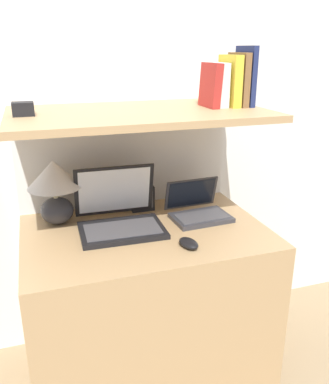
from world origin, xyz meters
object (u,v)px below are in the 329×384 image
object	(u,v)px
laptop_small	(198,210)
computer_mouse	(189,243)
book_brown	(238,80)
laptop_large	(119,216)
shelf_gadget	(23,109)
table_lamp	(55,184)
book_white	(219,85)
book_navy	(245,76)
router_box	(141,197)
book_red	(210,85)
book_yellow	(230,81)

from	to	relation	value
laptop_small	computer_mouse	xyz separation A→B (m)	(-0.15, -0.27, -0.02)
laptop_small	book_brown	size ratio (longest dim) A/B	1.23
laptop_large	shelf_gadget	size ratio (longest dim) A/B	4.64
table_lamp	laptop_small	bearing A→B (deg)	-12.39
book_brown	book_white	size ratio (longest dim) A/B	1.22
shelf_gadget	book_white	bearing A→B (deg)	0.00
laptop_small	book_navy	size ratio (longest dim) A/B	1.09
router_box	book_navy	distance (m)	0.74
laptop_small	router_box	xyz separation A→B (m)	(-0.22, 0.18, 0.02)
shelf_gadget	router_box	bearing A→B (deg)	19.27
book_red	book_yellow	bearing A→B (deg)	0.00
computer_mouse	book_white	world-z (taller)	book_white
book_navy	book_red	bearing A→B (deg)	180.00
book_white	book_red	distance (m)	0.04
router_box	laptop_large	bearing A→B (deg)	-129.09
computer_mouse	book_yellow	size ratio (longest dim) A/B	0.53
book_yellow	book_red	world-z (taller)	book_yellow
laptop_small	book_yellow	xyz separation A→B (m)	(0.14, 0.01, 0.58)
book_yellow	book_red	bearing A→B (deg)	180.00
book_white	router_box	bearing A→B (deg)	150.61
computer_mouse	book_brown	bearing A→B (deg)	40.41
computer_mouse	book_white	size ratio (longest dim) A/B	0.62
book_navy	book_yellow	size ratio (longest dim) A/B	1.17
table_lamp	shelf_gadget	bearing A→B (deg)	-125.82
laptop_large	book_red	bearing A→B (deg)	1.45
book_yellow	book_red	xyz separation A→B (m)	(-0.09, 0.00, -0.02)
table_lamp	book_yellow	world-z (taller)	book_yellow
book_brown	book_red	distance (m)	0.13
book_white	shelf_gadget	world-z (taller)	book_white
book_navy	book_red	xyz separation A→B (m)	(-0.17, 0.00, -0.03)
laptop_small	computer_mouse	world-z (taller)	laptop_small
router_box	book_red	xyz separation A→B (m)	(0.27, -0.17, 0.54)
laptop_large	book_navy	xyz separation A→B (m)	(0.58, 0.01, 0.58)
table_lamp	laptop_large	world-z (taller)	table_lamp
book_navy	shelf_gadget	bearing A→B (deg)	180.00
laptop_large	laptop_small	xyz separation A→B (m)	(0.37, 0.00, -0.02)
table_lamp	book_red	world-z (taller)	book_red
table_lamp	computer_mouse	distance (m)	0.65
book_navy	book_brown	distance (m)	0.04
book_navy	book_brown	world-z (taller)	book_navy
book_red	shelf_gadget	size ratio (longest dim) A/B	2.33
book_yellow	book_white	distance (m)	0.05
laptop_small	book_yellow	world-z (taller)	book_yellow
book_navy	book_yellow	distance (m)	0.08
computer_mouse	shelf_gadget	size ratio (longest dim) A/B	1.43
book_navy	shelf_gadget	distance (m)	0.94
book_navy	laptop_large	bearing A→B (deg)	-178.96
router_box	book_white	world-z (taller)	book_white
laptop_small	router_box	world-z (taller)	laptop_small
table_lamp	computer_mouse	size ratio (longest dim) A/B	2.56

